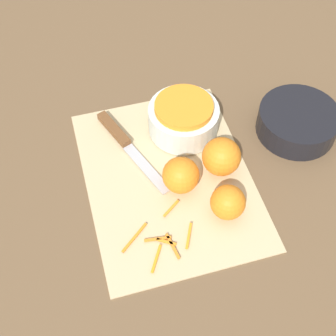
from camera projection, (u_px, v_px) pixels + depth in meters
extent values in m
plane|color=brown|center=(168.00, 178.00, 0.96)|extent=(4.00, 4.00, 0.00)
cube|color=#CCB284|center=(168.00, 177.00, 0.96)|extent=(0.44, 0.33, 0.01)
cylinder|color=silver|center=(183.00, 119.00, 1.01)|extent=(0.15, 0.15, 0.06)
cylinder|color=orange|center=(184.00, 108.00, 0.98)|extent=(0.12, 0.12, 0.02)
cylinder|color=black|center=(298.00, 122.00, 1.02)|extent=(0.17, 0.17, 0.06)
cube|color=brown|center=(114.00, 129.00, 1.02)|extent=(0.11, 0.06, 0.02)
cube|color=#B2B2B7|center=(147.00, 168.00, 0.97)|extent=(0.14, 0.07, 0.00)
sphere|color=orange|center=(228.00, 202.00, 0.88)|extent=(0.07, 0.07, 0.07)
sphere|color=orange|center=(181.00, 175.00, 0.91)|extent=(0.07, 0.07, 0.07)
sphere|color=orange|center=(221.00, 157.00, 0.94)|extent=(0.08, 0.08, 0.08)
cube|color=orange|center=(166.00, 242.00, 0.87)|extent=(0.02, 0.03, 0.00)
cube|color=orange|center=(173.00, 246.00, 0.86)|extent=(0.06, 0.01, 0.00)
cube|color=orange|center=(171.00, 208.00, 0.91)|extent=(0.03, 0.04, 0.00)
cube|color=orange|center=(158.00, 239.00, 0.87)|extent=(0.01, 0.05, 0.00)
cube|color=orange|center=(156.00, 259.00, 0.85)|extent=(0.05, 0.03, 0.00)
cube|color=orange|center=(190.00, 236.00, 0.87)|extent=(0.05, 0.03, 0.00)
cube|color=orange|center=(134.00, 237.00, 0.87)|extent=(0.05, 0.06, 0.00)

